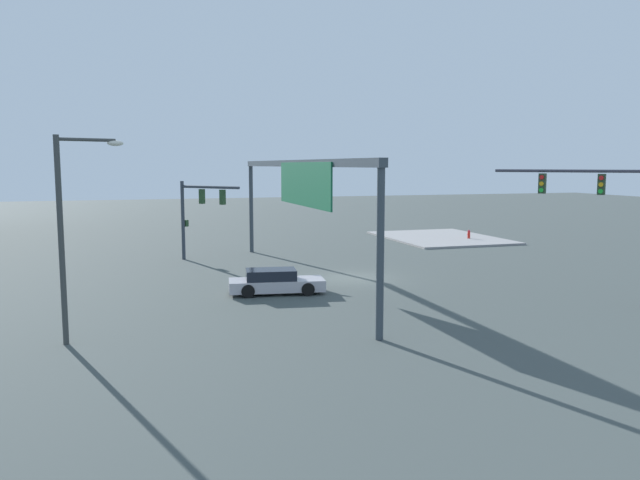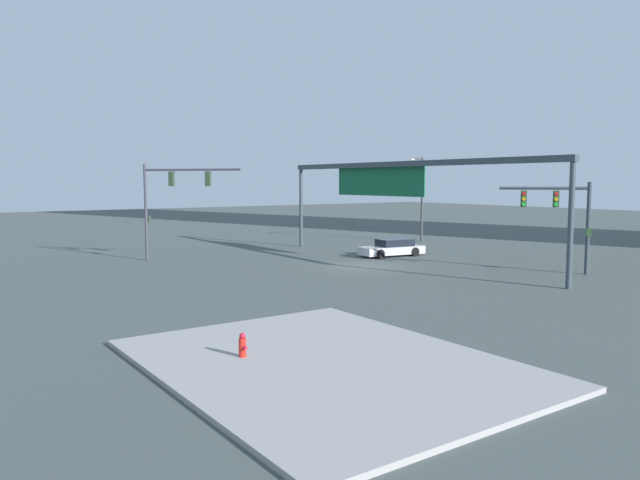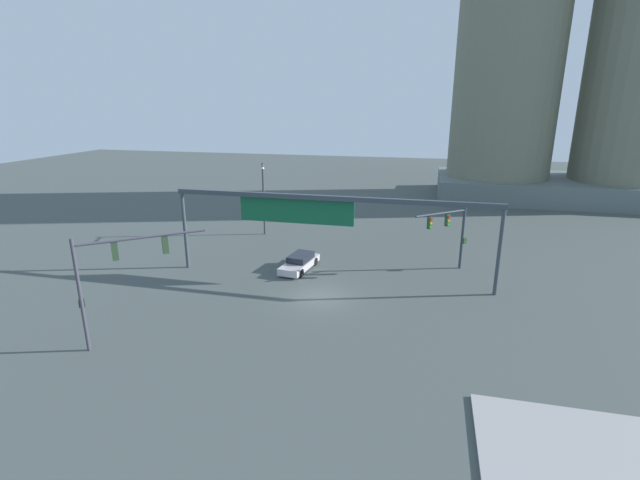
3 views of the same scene
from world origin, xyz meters
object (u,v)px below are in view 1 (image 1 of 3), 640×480
object	(u,v)px
traffic_signal_opposite_side	(604,204)
fire_hydrant_on_curb	(469,234)
traffic_signal_near_corner	(197,207)
streetlamp_curved_arm	(69,223)
sedan_car_approaching	(275,282)

from	to	relation	value
traffic_signal_opposite_side	fire_hydrant_on_curb	world-z (taller)	traffic_signal_opposite_side
traffic_signal_near_corner	streetlamp_curved_arm	size ratio (longest dim) A/B	0.72
streetlamp_curved_arm	fire_hydrant_on_curb	distance (m)	37.26
sedan_car_approaching	fire_hydrant_on_curb	xyz separation A→B (m)	(16.44, -20.54, -0.09)
sedan_car_approaching	streetlamp_curved_arm	bearing A→B (deg)	-136.41
traffic_signal_opposite_side	streetlamp_curved_arm	distance (m)	22.56
streetlamp_curved_arm	fire_hydrant_on_curb	size ratio (longest dim) A/B	10.32
traffic_signal_near_corner	sedan_car_approaching	size ratio (longest dim) A/B	1.08
traffic_signal_near_corner	traffic_signal_opposite_side	distance (m)	24.34
streetlamp_curved_arm	sedan_car_approaching	size ratio (longest dim) A/B	1.51
streetlamp_curved_arm	traffic_signal_opposite_side	bearing A→B (deg)	-21.63
traffic_signal_near_corner	streetlamp_curved_arm	bearing A→B (deg)	-59.98
traffic_signal_opposite_side	streetlamp_curved_arm	bearing A→B (deg)	49.53
traffic_signal_near_corner	fire_hydrant_on_curb	xyz separation A→B (m)	(4.70, -22.99, -3.10)
traffic_signal_opposite_side	sedan_car_approaching	distance (m)	15.69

